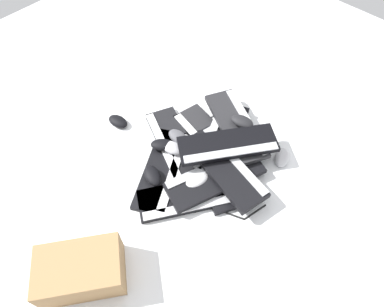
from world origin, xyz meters
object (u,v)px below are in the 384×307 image
(mouse_5, at_px, (162,145))
(mouse_1, at_px, (178,137))
(keyboard_0, at_px, (211,139))
(keyboard_5, at_px, (222,138))
(keyboard_2, at_px, (163,170))
(mouse_6, at_px, (197,180))
(mouse_7, at_px, (282,157))
(keyboard_7, at_px, (224,167))
(mouse_4, at_px, (242,121))
(cardboard_box, at_px, (81,271))
(keyboard_9, at_px, (236,125))
(mouse_3, at_px, (152,175))
(keyboard_6, at_px, (215,178))
(keyboard_8, at_px, (228,145))
(keyboard_4, at_px, (214,168))
(keyboard_3, at_px, (189,197))
(mouse_0, at_px, (118,121))
(mouse_2, at_px, (172,148))
(keyboard_1, at_px, (174,144))

(mouse_5, bearing_deg, mouse_1, -143.30)
(keyboard_0, xyz_separation_m, mouse_1, (-0.12, 0.10, 0.04))
(keyboard_5, distance_m, mouse_5, 0.28)
(keyboard_2, height_order, mouse_1, mouse_1)
(mouse_6, xyz_separation_m, mouse_7, (0.37, -0.19, -0.03))
(keyboard_5, xyz_separation_m, keyboard_7, (-0.13, -0.12, 0.03))
(mouse_4, relative_size, mouse_5, 1.00)
(keyboard_2, xyz_separation_m, cardboard_box, (-0.53, -0.13, 0.06))
(keyboard_7, height_order, keyboard_9, same)
(mouse_5, bearing_deg, mouse_6, 133.89)
(keyboard_7, distance_m, mouse_3, 0.32)
(keyboard_6, xyz_separation_m, mouse_6, (-0.07, 0.05, 0.01))
(mouse_5, bearing_deg, keyboard_8, 176.45)
(keyboard_4, bearing_deg, keyboard_3, -173.38)
(mouse_0, xyz_separation_m, mouse_7, (0.38, -0.72, 0.00))
(keyboard_2, bearing_deg, mouse_1, 20.25)
(mouse_3, bearing_deg, keyboard_3, -144.41)
(keyboard_5, distance_m, mouse_7, 0.29)
(keyboard_2, bearing_deg, mouse_0, 83.46)
(keyboard_4, xyz_separation_m, mouse_2, (-0.07, 0.20, 0.04))
(keyboard_2, bearing_deg, keyboard_7, -51.54)
(keyboard_1, xyz_separation_m, mouse_5, (-0.06, 0.01, 0.04))
(mouse_7, bearing_deg, keyboard_0, -89.67)
(keyboard_6, xyz_separation_m, mouse_4, (0.28, 0.09, 0.07))
(mouse_1, bearing_deg, keyboard_9, 54.87)
(mouse_1, xyz_separation_m, mouse_5, (-0.08, 0.02, 0.00))
(mouse_4, height_order, mouse_6, mouse_4)
(mouse_2, height_order, mouse_5, same)
(keyboard_0, bearing_deg, keyboard_9, -28.73)
(mouse_5, bearing_deg, keyboard_1, -143.55)
(mouse_3, height_order, mouse_5, same)
(keyboard_5, relative_size, mouse_2, 4.21)
(keyboard_1, bearing_deg, keyboard_5, -43.61)
(keyboard_8, distance_m, mouse_4, 0.15)
(keyboard_4, height_order, mouse_3, mouse_3)
(mouse_1, bearing_deg, mouse_6, -25.96)
(keyboard_9, bearing_deg, cardboard_box, -178.59)
(keyboard_2, bearing_deg, keyboard_8, -32.38)
(keyboard_5, bearing_deg, keyboard_9, -6.98)
(mouse_5, bearing_deg, mouse_4, -162.19)
(keyboard_2, relative_size, keyboard_4, 1.00)
(keyboard_3, xyz_separation_m, keyboard_4, (0.19, 0.02, 0.00))
(keyboard_9, relative_size, mouse_6, 4.18)
(keyboard_3, distance_m, keyboard_8, 0.29)
(mouse_5, bearing_deg, keyboard_5, -167.10)
(keyboard_2, bearing_deg, mouse_7, -40.03)
(keyboard_8, xyz_separation_m, mouse_4, (0.15, 0.04, 0.01))
(keyboard_2, relative_size, mouse_6, 4.15)
(mouse_0, relative_size, mouse_7, 1.00)
(keyboard_9, height_order, mouse_3, keyboard_9)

